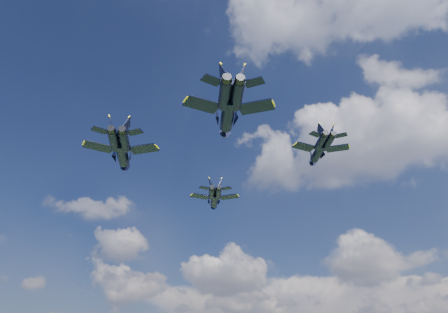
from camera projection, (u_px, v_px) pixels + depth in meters
jet_lead at (214, 200)px, 102.87m from camera, size 11.19×14.16×3.52m
jet_left at (123, 155)px, 82.49m from camera, size 14.30×16.99×4.30m
jet_right at (318, 153)px, 86.25m from camera, size 11.36×13.92×3.49m
jet_slot at (228, 116)px, 68.76m from camera, size 14.15×17.38×4.35m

